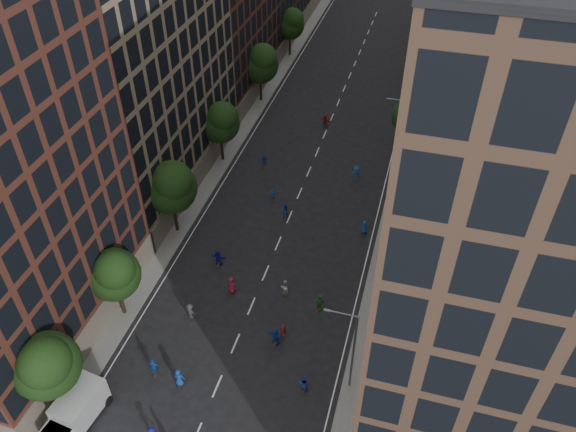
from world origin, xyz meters
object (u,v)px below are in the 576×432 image
Objects in this scene: streetlamp_far at (402,129)px; cargo_van at (76,411)px; skater_2 at (304,383)px; skater_0 at (179,378)px; streetlamp_near at (351,348)px.

cargo_van is at bearing -115.14° from streetlamp_far.
cargo_van reaches higher than skater_2.
cargo_van is 17.97m from skater_2.
streetlamp_far is 4.89× the size of skater_0.
streetlamp_near is at bearing -167.02° from skater_0.
cargo_van is at bearing -155.70° from streetlamp_near.
streetlamp_near is at bearing -155.29° from skater_2.
streetlamp_near is 1.58× the size of cargo_van.
skater_0 is 1.11× the size of skater_2.
streetlamp_far is at bearing 90.00° from streetlamp_near.
cargo_van is 8.17m from skater_0.
streetlamp_near is 4.89× the size of skater_0.
streetlamp_far is 5.42× the size of skater_2.
streetlamp_near reaches higher than cargo_van.
streetlamp_far reaches higher than cargo_van.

